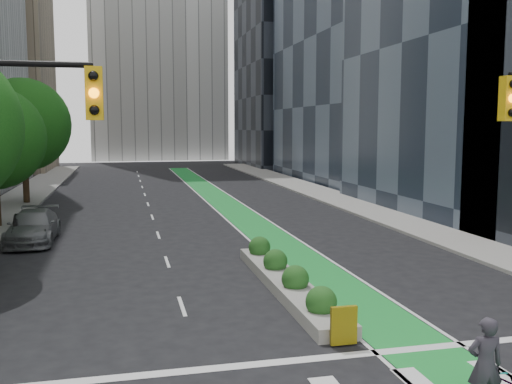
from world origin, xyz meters
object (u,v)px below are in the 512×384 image
median_planter (286,279)px  parked_car_left_mid (31,229)px  cyclist (485,365)px  parked_car_left_far (33,227)px

median_planter → parked_car_left_mid: size_ratio=2.44×
cyclist → parked_car_left_far: size_ratio=0.36×
median_planter → parked_car_left_mid: 14.18m
cyclist → parked_car_left_mid: bearing=-49.2°
cyclist → parked_car_left_far: cyclist is taller
parked_car_left_far → median_planter: bearing=-46.8°
median_planter → parked_car_left_far: 14.28m
parked_car_left_mid → parked_car_left_far: bearing=61.7°
parked_car_left_mid → parked_car_left_far: 0.23m
median_planter → parked_car_left_far: bearing=132.8°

